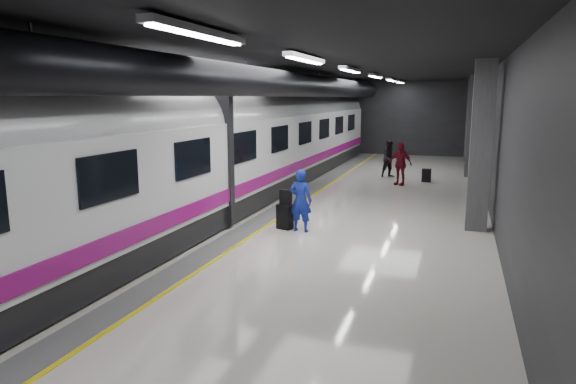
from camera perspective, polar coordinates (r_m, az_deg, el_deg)
The scene contains 9 objects.
ground at distance 13.54m, azimuth 0.63°, elevation -4.63°, with size 40.00×40.00×0.00m, color silver.
platform_hall at distance 14.07m, azimuth 0.74°, elevation 10.52°, with size 10.02×40.02×4.51m.
train at distance 14.47m, azimuth -11.73°, elevation 4.48°, with size 3.05×38.00×4.05m.
traveler_main at distance 13.58m, azimuth 1.42°, elevation -0.95°, with size 0.61×0.40×1.68m, color #1939C2.
suitcase_main at distance 13.92m, azimuth -0.35°, elevation -2.77°, with size 0.41×0.26×0.67m, color black.
shoulder_bag at distance 13.80m, azimuth -0.24°, elevation -0.57°, with size 0.31×0.17×0.42m, color black.
traveler_far_a at distance 23.41m, azimuth 11.27°, elevation 3.66°, with size 0.80×0.63×1.66m, color black.
traveler_far_b at distance 21.34m, azimuth 12.35°, elevation 3.10°, with size 1.02×0.43×1.75m, color maroon.
suitcase_far at distance 22.46m, azimuth 15.13°, elevation 1.80°, with size 0.38×0.24×0.56m, color black.
Camera 1 is at (4.01, -12.44, 3.53)m, focal length 32.00 mm.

